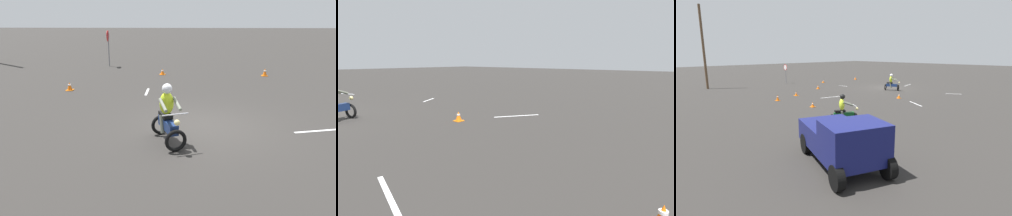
{
  "view_description": "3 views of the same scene",
  "coord_description": "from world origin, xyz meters",
  "views": [
    {
      "loc": [
        -9.88,
        0.92,
        3.54
      ],
      "look_at": [
        -1.39,
        1.16,
        1.0
      ],
      "focal_mm": 35.0,
      "sensor_mm": 36.0,
      "label": 1
    },
    {
      "loc": [
        1.74,
        12.51,
        2.35
      ],
      "look_at": [
        -4.19,
        7.38,
        0.9
      ],
      "focal_mm": 28.0,
      "sensor_mm": 36.0,
      "label": 2
    },
    {
      "loc": [
        -16.63,
        23.25,
        3.84
      ],
      "look_at": [
        -6.98,
        13.61,
        0.9
      ],
      "focal_mm": 28.0,
      "sensor_mm": 36.0,
      "label": 3
    }
  ],
  "objects": [
    {
      "name": "lane_stripe_s",
      "position": [
        -0.32,
        -3.63,
        0.0
      ],
      "size": [
        0.55,
        2.01,
        0.01
      ],
      "primitive_type": "cube",
      "rotation": [
        0.0,
        0.0,
        6.5
      ],
      "color": "silver",
      "rests_on": "ground"
    },
    {
      "name": "motorcycle_rider_background",
      "position": [
        -6.97,
        13.64,
        0.73
      ],
      "size": [
        1.23,
        1.51,
        1.66
      ],
      "rotation": [
        0.0,
        0.0,
        2.61
      ],
      "color": "black",
      "rests_on": "ground"
    },
    {
      "name": "traffic_cone_near_right",
      "position": [
        2.67,
        9.99,
        0.17
      ],
      "size": [
        0.32,
        0.32,
        0.36
      ],
      "color": "orange",
      "rests_on": "ground"
    },
    {
      "name": "lane_stripe_e",
      "position": [
        4.46,
        2.27,
        0.0
      ],
      "size": [
        1.27,
        0.12,
        0.01
      ],
      "primitive_type": "cube",
      "rotation": [
        0.0,
        0.0,
        1.56
      ],
      "color": "silver",
      "rests_on": "ground"
    },
    {
      "name": "traffic_cone_far_left",
      "position": [
        4.64,
        5.85,
        0.19
      ],
      "size": [
        0.32,
        0.32,
        0.39
      ],
      "color": "orange",
      "rests_on": "ground"
    },
    {
      "name": "traffic_cone_far_right",
      "position": [
        8.34,
        -3.98,
        0.21
      ],
      "size": [
        0.32,
        0.32,
        0.43
      ],
      "color": "orange",
      "rests_on": "ground"
    },
    {
      "name": "traffic_cone_mid_left",
      "position": [
        -4.55,
        4.64,
        0.18
      ],
      "size": [
        0.32,
        0.32,
        0.38
      ],
      "color": "orange",
      "rests_on": "ground"
    },
    {
      "name": "traffic_cone_mid_center",
      "position": [
        -2.24,
        12.0,
        0.17
      ],
      "size": [
        0.32,
        0.32,
        0.35
      ],
      "color": "orange",
      "rests_on": "ground"
    },
    {
      "name": "lane_stripe_sw",
      "position": [
        -6.84,
        -0.96,
        0.0
      ],
      "size": [
        1.23,
        0.84,
        0.01
      ],
      "primitive_type": "cube",
      "rotation": [
        0.0,
        0.0,
        5.28
      ],
      "color": "silver",
      "rests_on": "ground"
    },
    {
      "name": "motorcycle_rider_foreground",
      "position": [
        -1.36,
        1.17,
        0.73
      ],
      "size": [
        1.55,
        1.06,
        1.66
      ],
      "rotation": [
        0.0,
        0.0,
        1.91
      ],
      "color": "black",
      "rests_on": "ground"
    },
    {
      "name": "lane_stripe_nw",
      "position": [
        -6.77,
        5.76,
        0.0
      ],
      "size": [
        1.69,
        1.18,
        0.01
      ],
      "primitive_type": "cube",
      "rotation": [
        0.0,
        0.0,
        4.12
      ],
      "color": "silver",
      "rests_on": "ground"
    },
    {
      "name": "traffic_cone_far_center",
      "position": [
        8.59,
        1.76,
        0.16
      ],
      "size": [
        0.32,
        0.32,
        0.33
      ],
      "color": "orange",
      "rests_on": "ground"
    },
    {
      "name": "stop_sign",
      "position": [
        11.43,
        5.39,
        1.63
      ],
      "size": [
        0.7,
        0.08,
        2.3
      ],
      "color": "slate",
      "rests_on": "ground"
    },
    {
      "name": "traffic_cone_near_left",
      "position": [
        1.69,
        12.45,
        0.22
      ],
      "size": [
        0.32,
        0.32,
        0.46
      ],
      "color": "orange",
      "rests_on": "ground"
    },
    {
      "name": "lane_stripe_n",
      "position": [
        -0.09,
        8.27,
        0.0
      ],
      "size": [
        0.61,
        1.95,
        0.01
      ],
      "primitive_type": "cube",
      "rotation": [
        0.0,
        0.0,
        2.88
      ],
      "color": "silver",
      "rests_on": "ground"
    },
    {
      "name": "ground_plane",
      "position": [
        0.0,
        0.0,
        0.0
      ],
      "size": [
        120.0,
        120.0,
        0.0
      ],
      "primitive_type": "plane",
      "color": "#2D2B28"
    },
    {
      "name": "pickup_truck",
      "position": [
        -10.58,
        17.28,
        0.93
      ],
      "size": [
        4.54,
        3.27,
        1.73
      ],
      "rotation": [
        0.0,
        0.0,
        1.21
      ],
      "color": "black",
      "rests_on": "ground"
    },
    {
      "name": "utility_pole_near",
      "position": [
        12.94,
        14.03,
        4.23
      ],
      "size": [
        0.24,
        0.24,
        8.47
      ],
      "primitive_type": "cylinder",
      "color": "brown",
      "rests_on": "ground"
    }
  ]
}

